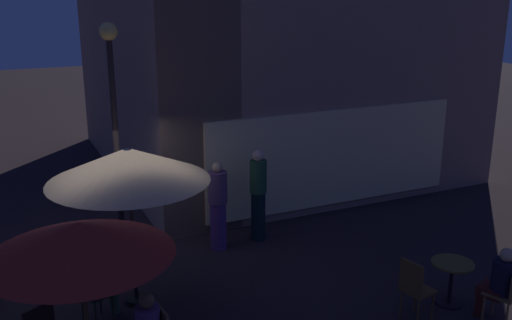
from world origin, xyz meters
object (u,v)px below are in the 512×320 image
street_lamp_near_corner (114,112)px  patron_seated_3 (500,280)px  patron_standing_5 (218,206)px  cafe_table_0 (135,272)px  cafe_chair_4 (414,285)px  cafe_chair_0 (92,291)px  patio_umbrella_1 (79,240)px  cafe_chair_5 (508,292)px  cafe_table_2 (451,276)px  patron_seated_0 (98,277)px  patio_umbrella_0 (128,165)px  patron_standing_4 (258,194)px

street_lamp_near_corner → patron_seated_3: 6.53m
patron_seated_3 → patron_standing_5: 4.98m
cafe_table_0 → cafe_chair_4: size_ratio=0.76×
cafe_chair_0 → patron_standing_5: bearing=5.8°
patio_umbrella_1 → patron_standing_5: patio_umbrella_1 is taller
cafe_chair_5 → street_lamp_near_corner: bearing=27.4°
cafe_chair_4 → cafe_table_0: bearing=137.0°
cafe_table_2 → patron_seated_3: patron_seated_3 is taller
patio_umbrella_1 → cafe_chair_4: size_ratio=2.32×
cafe_chair_4 → patron_seated_0: patron_seated_0 is taller
street_lamp_near_corner → cafe_table_2: size_ratio=5.98×
patron_standing_5 → patron_seated_3: bearing=13.6°
cafe_chair_0 → patron_standing_5: patron_standing_5 is taller
cafe_table_0 → patron_standing_5: 2.31m
cafe_chair_0 → patio_umbrella_0: bearing=-0.0°
cafe_table_2 → patron_seated_3: bearing=-69.9°
street_lamp_near_corner → cafe_chair_5: bearing=-42.5°
cafe_chair_5 → patron_standing_5: size_ratio=0.52×
cafe_table_0 → patron_seated_3: (4.69, -2.83, 0.18)m
cafe_table_2 → patron_seated_3: size_ratio=0.59×
patio_umbrella_0 → patron_standing_4: size_ratio=1.37×
cafe_chair_4 → patron_standing_5: size_ratio=0.58×
patio_umbrella_1 → cafe_chair_4: (4.60, -0.23, -1.50)m
cafe_table_0 → cafe_chair_5: 5.59m
patio_umbrella_0 → patio_umbrella_1: bearing=-116.5°
patron_seated_0 → patron_standing_5: 2.96m
patio_umbrella_1 → patron_seated_3: size_ratio=1.90×
patron_seated_0 → patron_standing_4: (3.36, 1.65, 0.24)m
cafe_chair_4 → street_lamp_near_corner: bearing=123.8°
cafe_chair_4 → cafe_chair_5: size_ratio=1.11×
street_lamp_near_corner → cafe_chair_4: street_lamp_near_corner is taller
patron_standing_4 → patron_seated_0: bearing=-33.3°
street_lamp_near_corner → cafe_chair_4: 5.47m
patron_seated_3 → patron_standing_4: bearing=4.7°
patio_umbrella_1 → patron_standing_5: 4.61m
street_lamp_near_corner → patio_umbrella_0: street_lamp_near_corner is taller
cafe_table_2 → cafe_chair_0: 5.46m
patio_umbrella_0 → patio_umbrella_1: patio_umbrella_0 is taller
cafe_chair_5 → patron_seated_3: 0.19m
cafe_chair_5 → cafe_chair_4: bearing=40.1°
patron_standing_5 → cafe_chair_5: bearing=13.2°
patron_seated_3 → patron_standing_5: patron_standing_5 is taller
cafe_chair_4 → patron_seated_3: patron_seated_3 is taller
cafe_chair_4 → cafe_chair_5: 1.34m
patron_standing_4 → cafe_chair_5: bearing=55.2°
cafe_chair_4 → patron_seated_3: 1.24m
cafe_table_0 → cafe_chair_5: bearing=-32.0°
cafe_chair_5 → patio_umbrella_0: bearing=37.9°
cafe_table_2 → cafe_chair_0: bearing=160.9°
cafe_chair_4 → patron_standing_4: size_ratio=0.54×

